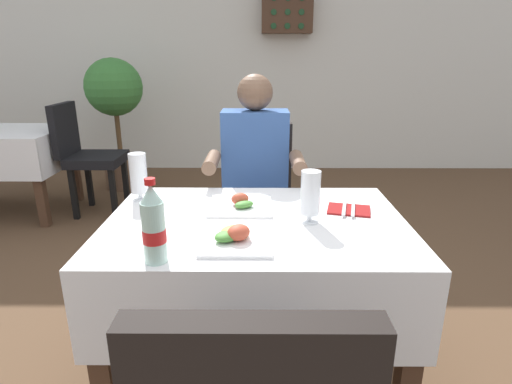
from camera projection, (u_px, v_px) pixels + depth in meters
ground_plane at (241, 359)px, 1.92m from camera, size 11.00×11.00×0.00m
back_wall at (252, 38)px, 4.77m from camera, size 11.00×0.12×3.09m
main_dining_table at (256, 260)px, 1.65m from camera, size 1.16×0.81×0.74m
chair_far_diner_seat at (257, 198)px, 2.41m from camera, size 0.44×0.50×0.97m
seated_diner_far at (255, 178)px, 2.26m from camera, size 0.50×0.46×1.26m
plate_near_camera at (235, 237)px, 1.39m from camera, size 0.24×0.24×0.07m
plate_far_diner at (241, 205)px, 1.72m from camera, size 0.26×0.26×0.06m
beer_glass_left at (139, 176)px, 1.78m from camera, size 0.07×0.07×0.21m
beer_glass_middle at (310, 195)px, 1.54m from camera, size 0.07×0.07×0.20m
cola_bottle_primary at (154, 226)px, 1.24m from camera, size 0.07×0.07×0.27m
napkin_cutlery_set at (349, 209)px, 1.69m from camera, size 0.20×0.20×0.01m
background_dining_table at (6, 151)px, 3.57m from camera, size 0.98×0.78×0.74m
background_chair_right at (86, 152)px, 3.57m from camera, size 0.50×0.44×0.97m
potted_plant_corner at (115, 103)px, 4.18m from camera, size 0.57×0.57×1.33m
wall_bottle_rack at (287, 13)px, 4.53m from camera, size 0.56×0.21×0.42m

